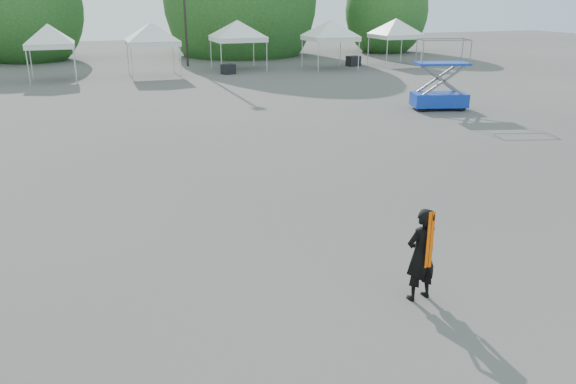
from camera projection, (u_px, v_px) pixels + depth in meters
name	position (u px, v px, depth m)	size (l,w,h in m)	color
ground	(318.00, 243.00, 11.70)	(120.00, 120.00, 0.00)	#474442
tree_mid_w	(25.00, 9.00, 43.38)	(4.16, 4.16, 6.33)	#382314
tree_far_e	(386.00, 11.00, 50.37)	(3.84, 3.84, 5.84)	#382314
tent_d	(48.00, 28.00, 33.12)	(3.88, 3.88, 3.88)	silver
tent_e	(151.00, 27.00, 34.93)	(4.44, 4.44, 3.88)	silver
tent_f	(237.00, 24.00, 38.12)	(4.74, 4.74, 3.88)	silver
tent_g	(331.00, 24.00, 38.66)	(4.53, 4.53, 3.88)	silver
tent_h	(396.00, 22.00, 40.78)	(4.31, 4.31, 3.88)	silver
man	(421.00, 255.00, 9.30)	(0.64, 0.47, 1.63)	black
scissor_lift	(441.00, 75.00, 24.95)	(2.63, 1.81, 3.10)	#0B1C95
crate_mid	(228.00, 69.00, 36.84)	(0.82, 0.63, 0.63)	black
crate_east	(353.00, 61.00, 41.17)	(0.91, 0.71, 0.71)	black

